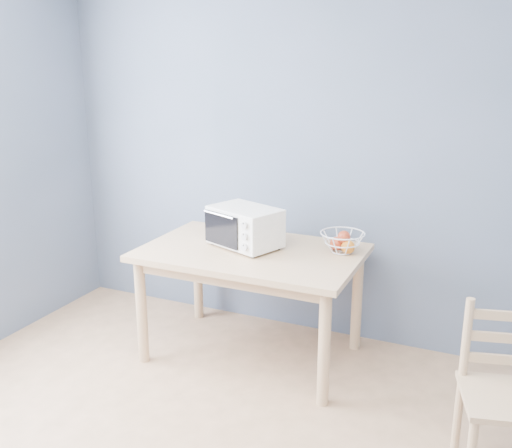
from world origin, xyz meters
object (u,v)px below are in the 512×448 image
at_px(toaster_oven, 243,226).
at_px(fruit_basket, 343,241).
at_px(dining_table, 251,264).
at_px(dining_chair, 505,398).

height_order(toaster_oven, fruit_basket, toaster_oven).
bearing_deg(fruit_basket, dining_table, -161.05).
xyz_separation_m(dining_table, toaster_oven, (-0.08, 0.04, 0.24)).
distance_m(dining_table, dining_chair, 1.69).
relative_size(dining_table, fruit_basket, 4.18).
distance_m(dining_table, toaster_oven, 0.26).
distance_m(toaster_oven, dining_chair, 1.82).
height_order(toaster_oven, dining_chair, toaster_oven).
bearing_deg(dining_table, dining_chair, -20.89).
xyz_separation_m(fruit_basket, dining_chair, (1.01, -0.79, -0.40)).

